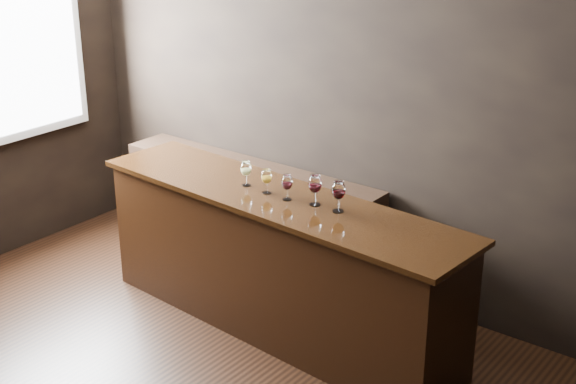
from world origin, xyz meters
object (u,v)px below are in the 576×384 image
Objects in this scene: bar_counter at (277,266)px; glass_red_b at (315,185)px; glass_red_a at (287,183)px; glass_red_c at (339,191)px; glass_amber at (267,177)px; glass_white at (246,169)px; back_bar_shelf at (249,215)px.

glass_red_b reaches higher than bar_counter.
glass_red_b is (0.20, 0.04, 0.02)m from glass_red_a.
bar_counter is 0.80m from glass_red_c.
glass_red_a is at bearing -1.05° from bar_counter.
glass_red_b is at bearing 4.46° from glass_amber.
glass_red_c is at bearing 3.05° from glass_amber.
glass_white reaches higher than glass_red_a.
bar_counter is 0.69m from glass_white.
glass_white is 1.01× the size of glass_red_a.
glass_red_a is at bearing -36.54° from back_bar_shelf.
back_bar_shelf is 13.68× the size of glass_amber.
glass_amber is (-0.09, 0.00, 0.63)m from bar_counter.
glass_red_a is at bearing -2.74° from glass_amber.
glass_amber is 0.99× the size of glass_red_a.
glass_red_b reaches higher than glass_amber.
bar_counter is 15.69× the size of glass_white.
glass_red_c is at bearing -26.22° from back_bar_shelf.
glass_red_b reaches higher than glass_white.
glass_red_b is 1.00× the size of glass_red_c.
glass_white is (-0.28, 0.02, 0.63)m from bar_counter.
glass_red_c is (0.18, 0.00, -0.00)m from glass_red_b.
bar_counter is 16.10× the size of glass_amber.
back_bar_shelf is 13.53× the size of glass_red_a.
back_bar_shelf is 1.32m from glass_red_a.
glass_red_b is (0.37, 0.03, 0.02)m from glass_amber.
bar_counter is 13.43× the size of glass_red_c.
glass_red_b and glass_red_c have the same top height.
glass_white reaches higher than back_bar_shelf.
glass_red_b is at bearing -29.86° from back_bar_shelf.
bar_counter is 0.64m from glass_amber.
bar_counter is 1.05m from back_bar_shelf.
glass_red_c is (0.55, 0.03, 0.02)m from glass_amber.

